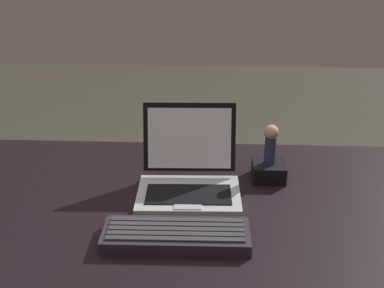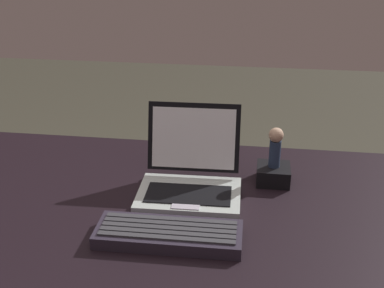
# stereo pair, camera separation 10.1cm
# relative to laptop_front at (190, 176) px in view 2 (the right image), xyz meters

# --- Properties ---
(desk) EXTENTS (1.40, 0.74, 0.73)m
(desk) POSITION_rel_laptop_front_xyz_m (-0.08, -0.06, -0.18)
(desk) COLOR black
(desk) RESTS_ON ground
(laptop_front) EXTENTS (0.27, 0.24, 0.21)m
(laptop_front) POSITION_rel_laptop_front_xyz_m (0.00, 0.00, 0.00)
(laptop_front) COLOR #B5C0BC
(laptop_front) RESTS_ON desk
(external_keyboard) EXTENTS (0.32, 0.12, 0.03)m
(external_keyboard) POSITION_rel_laptop_front_xyz_m (-0.02, -0.23, -0.03)
(external_keyboard) COLOR #2C2634
(external_keyboard) RESTS_ON desk
(figurine_stand) EXTENTS (0.09, 0.09, 0.05)m
(figurine_stand) POSITION_rel_laptop_front_xyz_m (0.21, 0.08, -0.02)
(figurine_stand) COLOR black
(figurine_stand) RESTS_ON desk
(figurine) EXTENTS (0.04, 0.04, 0.11)m
(figurine) POSITION_rel_laptop_front_xyz_m (0.21, 0.08, 0.07)
(figurine) COLOR #253450
(figurine) RESTS_ON figurine_stand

